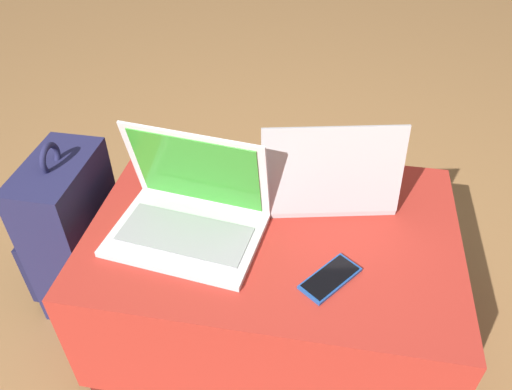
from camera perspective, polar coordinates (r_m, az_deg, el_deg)
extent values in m
plane|color=#9E7042|center=(1.59, 1.71, -14.33)|extent=(14.00, 14.00, 0.00)
cube|color=maroon|center=(1.57, 1.73, -13.80)|extent=(0.90, 0.62, 0.05)
cube|color=#B22D23|center=(1.41, 1.89, -8.89)|extent=(0.94, 0.65, 0.36)
cube|color=silver|center=(1.26, -7.98, -4.53)|extent=(0.39, 0.30, 0.02)
cube|color=#9E9EA3|center=(1.25, -8.14, -4.41)|extent=(0.33, 0.18, 0.00)
cube|color=silver|center=(1.24, -6.73, 2.86)|extent=(0.37, 0.11, 0.25)
cube|color=green|center=(1.23, -6.81, 2.68)|extent=(0.33, 0.09, 0.22)
cube|color=silver|center=(1.40, 7.56, 1.12)|extent=(0.40, 0.31, 0.02)
cube|color=#B2B2B7|center=(1.40, 7.55, 1.58)|extent=(0.33, 0.20, 0.00)
cube|color=silver|center=(1.24, 8.73, 2.66)|extent=(0.35, 0.11, 0.24)
cube|color=green|center=(1.25, 8.69, 2.77)|extent=(0.31, 0.10, 0.21)
cube|color=#1E4C9E|center=(1.17, 8.48, -9.40)|extent=(0.14, 0.16, 0.01)
cube|color=black|center=(1.16, 8.50, -9.25)|extent=(0.13, 0.15, 0.00)
cube|color=#23234C|center=(1.59, -20.03, -3.98)|extent=(0.17, 0.30, 0.50)
cube|color=#1E1E41|center=(1.70, -22.33, -5.84)|extent=(0.06, 0.24, 0.22)
torus|color=#23234C|center=(1.43, -22.45, 3.88)|extent=(0.02, 0.09, 0.09)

